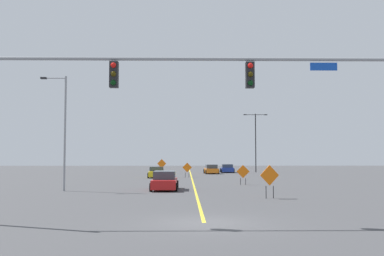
{
  "coord_description": "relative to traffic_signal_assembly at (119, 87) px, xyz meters",
  "views": [
    {
      "loc": [
        -0.74,
        -17.57,
        2.67
      ],
      "look_at": [
        -0.19,
        18.98,
        4.92
      ],
      "focal_mm": 41.25,
      "sensor_mm": 36.0,
      "label": 1
    }
  ],
  "objects": [
    {
      "name": "ground",
      "position": [
        3.41,
        0.01,
        -5.41
      ],
      "size": [
        189.23,
        189.23,
        0.0
      ],
      "primitive_type": "plane",
      "color": "#444447"
    },
    {
      "name": "road_centre_stripe",
      "position": [
        3.41,
        52.58,
        -5.4
      ],
      "size": [
        0.16,
        105.13,
        0.01
      ],
      "color": "yellow",
      "rests_on": "ground"
    },
    {
      "name": "traffic_signal_assembly",
      "position": [
        0.0,
        0.0,
        0.0
      ],
      "size": [
        16.53,
        0.44,
        7.23
      ],
      "color": "gray",
      "rests_on": "ground"
    },
    {
      "name": "street_lamp_mid_right",
      "position": [
        13.68,
        51.27,
        -0.03
      ],
      "size": [
        3.73,
        0.24,
        9.17
      ],
      "color": "black",
      "rests_on": "ground"
    },
    {
      "name": "street_lamp_far_right",
      "position": [
        -6.51,
        15.56,
        -0.66
      ],
      "size": [
        1.98,
        0.24,
        8.63
      ],
      "color": "gray",
      "rests_on": "ground"
    },
    {
      "name": "construction_sign_left_lane",
      "position": [
        7.88,
        9.75,
        -4.09
      ],
      "size": [
        1.24,
        0.35,
        2.06
      ],
      "color": "orange",
      "rests_on": "ground"
    },
    {
      "name": "construction_sign_median_near",
      "position": [
        -0.73,
        45.93,
        -4.05
      ],
      "size": [
        1.3,
        0.33,
        2.12
      ],
      "color": "orange",
      "rests_on": "ground"
    },
    {
      "name": "construction_sign_right_lane",
      "position": [
        2.88,
        35.39,
        -4.3
      ],
      "size": [
        1.15,
        0.19,
        1.77
      ],
      "color": "orange",
      "rests_on": "ground"
    },
    {
      "name": "construction_sign_median_far",
      "position": [
        7.89,
        22.38,
        -4.3
      ],
      "size": [
        1.19,
        0.06,
        1.79
      ],
      "color": "orange",
      "rests_on": "ground"
    },
    {
      "name": "car_yellow_mid",
      "position": [
        -0.77,
        35.21,
        -4.8
      ],
      "size": [
        2.13,
        4.12,
        1.3
      ],
      "color": "gold",
      "rests_on": "ground"
    },
    {
      "name": "car_red_approaching",
      "position": [
        1.08,
        16.56,
        -4.72
      ],
      "size": [
        2.07,
        4.56,
        1.44
      ],
      "color": "red",
      "rests_on": "ground"
    },
    {
      "name": "car_orange_near",
      "position": [
        6.39,
        46.04,
        -4.77
      ],
      "size": [
        2.12,
        4.0,
        1.33
      ],
      "color": "orange",
      "rests_on": "ground"
    },
    {
      "name": "car_blue_passing",
      "position": [
        9.08,
        50.25,
        -4.8
      ],
      "size": [
        2.06,
        4.14,
        1.28
      ],
      "color": "#1E389E",
      "rests_on": "ground"
    }
  ]
}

